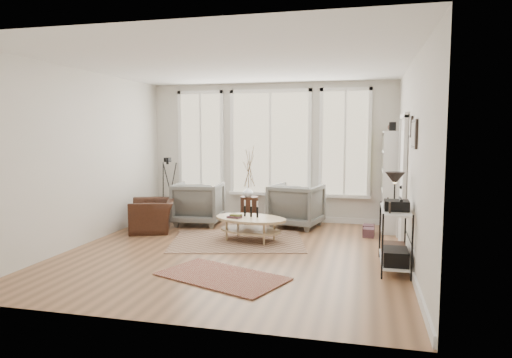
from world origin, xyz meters
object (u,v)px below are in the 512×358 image
(low_shelf, at_px, (395,232))
(side_table, at_px, (249,187))
(armchair_right, at_px, (296,205))
(accent_chair, at_px, (153,215))
(coffee_table, at_px, (250,223))
(armchair_left, at_px, (198,203))
(bookcase, at_px, (391,181))

(low_shelf, height_order, side_table, side_table)
(armchair_right, relative_size, accent_chair, 1.03)
(low_shelf, height_order, armchair_right, low_shelf)
(coffee_table, bearing_deg, armchair_left, 140.10)
(armchair_left, relative_size, armchair_right, 1.00)
(low_shelf, xyz_separation_m, armchair_right, (-1.73, 2.44, -0.08))
(bookcase, distance_m, armchair_left, 3.81)
(bookcase, bearing_deg, coffee_table, -149.07)
(bookcase, xyz_separation_m, side_table, (-2.78, 0.05, -0.21))
(accent_chair, bearing_deg, side_table, 103.72)
(low_shelf, relative_size, accent_chair, 1.42)
(coffee_table, xyz_separation_m, accent_chair, (-2.00, 0.33, -0.02))
(low_shelf, relative_size, coffee_table, 0.90)
(low_shelf, bearing_deg, bookcase, 88.72)
(armchair_left, distance_m, accent_chair, 1.03)
(armchair_right, height_order, accent_chair, armchair_right)
(coffee_table, distance_m, armchair_left, 1.80)
(low_shelf, distance_m, armchair_right, 2.99)
(coffee_table, bearing_deg, low_shelf, -25.00)
(low_shelf, distance_m, side_table, 3.75)
(low_shelf, xyz_separation_m, side_table, (-2.72, 2.57, 0.24))
(coffee_table, distance_m, accent_chair, 2.02)
(armchair_left, xyz_separation_m, accent_chair, (-0.62, -0.82, -0.13))
(bookcase, relative_size, side_table, 1.32)
(bookcase, distance_m, low_shelf, 2.56)
(armchair_right, distance_m, side_table, 1.06)
(bookcase, relative_size, coffee_table, 1.43)
(accent_chair, bearing_deg, coffee_table, 58.73)
(low_shelf, bearing_deg, accent_chair, 161.81)
(armchair_right, xyz_separation_m, accent_chair, (-2.60, -1.01, -0.13))
(armchair_left, bearing_deg, low_shelf, 143.06)
(low_shelf, relative_size, armchair_right, 1.37)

